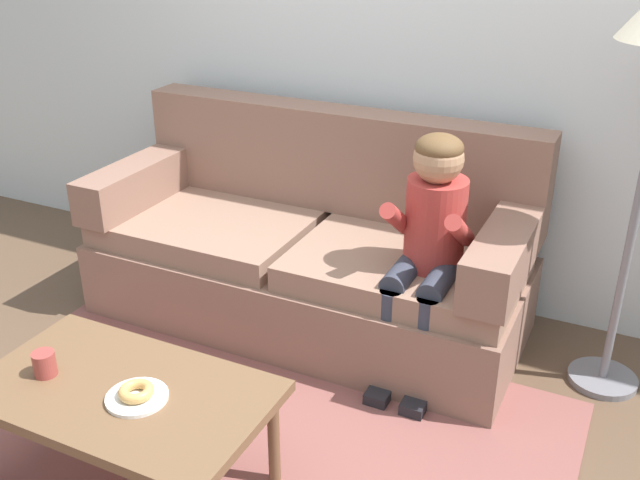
{
  "coord_description": "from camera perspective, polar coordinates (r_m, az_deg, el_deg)",
  "views": [
    {
      "loc": [
        1.3,
        -2.04,
        1.96
      ],
      "look_at": [
        0.09,
        0.45,
        0.65
      ],
      "focal_mm": 40.71,
      "sensor_mm": 36.0,
      "label": 1
    }
  ],
  "objects": [
    {
      "name": "ground",
      "position": [
        3.12,
        -5.31,
        -13.8
      ],
      "size": [
        10.0,
        10.0,
        0.0
      ],
      "primitive_type": "plane",
      "color": "brown"
    },
    {
      "name": "wall_back",
      "position": [
        3.72,
        5.29,
        16.56
      ],
      "size": [
        8.0,
        0.1,
        2.8
      ],
      "primitive_type": "cube",
      "color": "silver",
      "rests_on": "ground"
    },
    {
      "name": "area_rug",
      "position": [
        2.96,
        -7.88,
        -16.4
      ],
      "size": [
        2.54,
        1.9,
        0.01
      ],
      "primitive_type": "cube",
      "color": "brown",
      "rests_on": "ground"
    },
    {
      "name": "couch",
      "position": [
        3.62,
        -0.66,
        -0.97
      ],
      "size": [
        2.12,
        0.9,
        1.02
      ],
      "color": "#846051",
      "rests_on": "ground"
    },
    {
      "name": "coffee_table",
      "position": [
        2.65,
        -15.19,
        -11.97
      ],
      "size": [
        1.03,
        0.6,
        0.44
      ],
      "color": "brown",
      "rests_on": "ground"
    },
    {
      "name": "person_child",
      "position": [
        3.08,
        8.56,
        0.27
      ],
      "size": [
        0.34,
        0.58,
        1.1
      ],
      "color": "#AD3833",
      "rests_on": "ground"
    },
    {
      "name": "plate",
      "position": [
        2.56,
        -14.19,
        -11.9
      ],
      "size": [
        0.21,
        0.21,
        0.01
      ],
      "primitive_type": "cylinder",
      "color": "white",
      "rests_on": "coffee_table"
    },
    {
      "name": "donut",
      "position": [
        2.54,
        -14.25,
        -11.45
      ],
      "size": [
        0.16,
        0.16,
        0.04
      ],
      "primitive_type": "torus",
      "rotation": [
        0.0,
        0.0,
        2.02
      ],
      "color": "tan",
      "rests_on": "plate"
    },
    {
      "name": "mug",
      "position": [
        2.75,
        -20.84,
        -9.07
      ],
      "size": [
        0.08,
        0.08,
        0.09
      ],
      "primitive_type": "cylinder",
      "color": "#993D38",
      "rests_on": "coffee_table"
    },
    {
      "name": "toy_controller",
      "position": [
        3.47,
        -16.22,
        -9.79
      ],
      "size": [
        0.23,
        0.09,
        0.05
      ],
      "rotation": [
        0.0,
        0.0,
        0.18
      ],
      "color": "red",
      "rests_on": "ground"
    }
  ]
}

